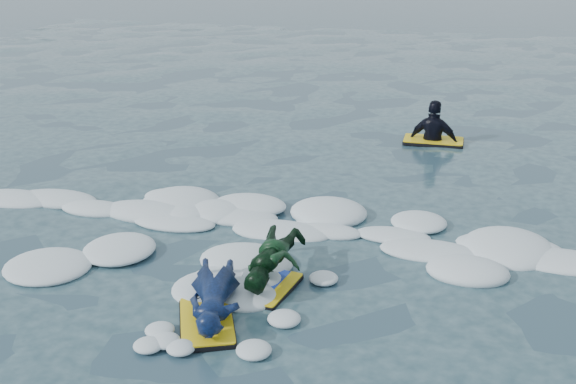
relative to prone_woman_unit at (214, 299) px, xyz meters
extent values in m
plane|color=#19333D|center=(0.44, 0.87, -0.20)|extent=(120.00, 120.00, 0.00)
cube|color=black|center=(0.00, -0.22, -0.16)|extent=(0.92, 1.15, 0.05)
cube|color=yellow|center=(0.00, -0.22, -0.13)|extent=(0.89, 1.12, 0.02)
imported|color=navy|center=(0.00, 0.03, 0.02)|extent=(0.97, 1.61, 0.36)
cube|color=black|center=(0.42, 0.67, -0.17)|extent=(0.60, 0.94, 0.04)
cube|color=yellow|center=(0.42, 0.67, -0.14)|extent=(0.58, 0.92, 0.02)
cube|color=#1636AC|center=(0.42, 0.67, -0.13)|extent=(0.28, 0.85, 0.01)
imported|color=#113F1B|center=(0.42, 0.87, 0.08)|extent=(0.69, 1.34, 0.50)
cube|color=black|center=(1.74, 7.08, -0.16)|extent=(1.13, 0.64, 0.06)
cube|color=yellow|center=(1.74, 7.08, -0.12)|extent=(1.11, 0.61, 0.02)
imported|color=black|center=(1.74, 7.08, -0.21)|extent=(1.03, 0.54, 1.68)
camera|label=1|loc=(2.52, -6.29, 3.73)|focal=45.00mm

